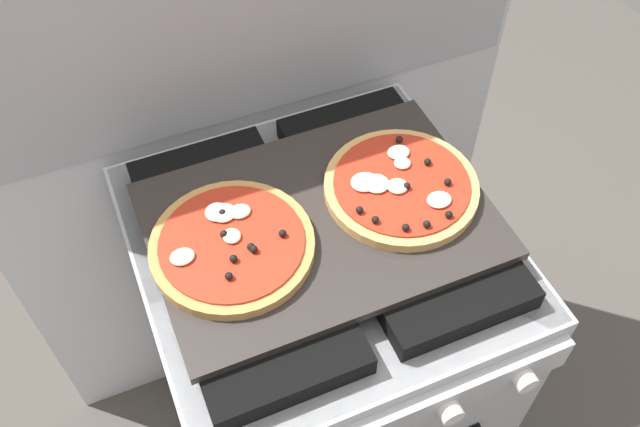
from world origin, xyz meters
The scene contains 5 objects.
kitchen_backsplash centered at (0.00, 0.33, 0.79)m, with size 1.10×0.09×1.55m.
stove centered at (0.00, 0.00, 0.45)m, with size 0.60×0.64×0.90m.
baking_tray centered at (0.00, 0.00, 0.91)m, with size 0.54×0.38×0.02m, color #2D2826.
pizza_left centered at (-0.15, 0.00, 0.93)m, with size 0.25×0.25×0.03m.
pizza_right centered at (0.14, 0.00, 0.93)m, with size 0.25×0.25×0.03m.
Camera 1 is at (-0.27, -0.63, 1.77)m, focal length 38.66 mm.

